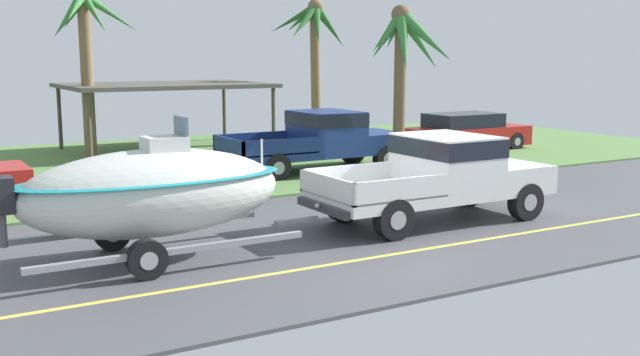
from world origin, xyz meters
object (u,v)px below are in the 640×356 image
object	(u,v)px
parked_pickup_background	(325,138)
carport_awning	(164,87)
pickup_truck_towing	(445,173)
parked_sedan_near	(467,132)
boat_on_trailer	(152,192)
palm_tree_near_right	(85,34)
palm_tree_near_left	(405,51)
palm_tree_mid	(314,36)

from	to	relation	value
parked_pickup_background	carport_awning	distance (m)	7.49
pickup_truck_towing	parked_sedan_near	bearing A→B (deg)	46.61
parked_pickup_background	parked_sedan_near	xyz separation A→B (m)	(6.94, 1.61, -0.35)
boat_on_trailer	parked_sedan_near	world-z (taller)	boat_on_trailer
parked_pickup_background	palm_tree_near_right	distance (m)	8.80
parked_pickup_background	parked_sedan_near	size ratio (longest dim) A/B	1.25
pickup_truck_towing	parked_pickup_background	world-z (taller)	parked_pickup_background
pickup_truck_towing	boat_on_trailer	bearing A→B (deg)	-180.00
pickup_truck_towing	palm_tree_near_left	distance (m)	6.57
parked_sedan_near	palm_tree_mid	xyz separation A→B (m)	(-3.55, 4.97, 3.52)
pickup_truck_towing	parked_sedan_near	xyz separation A→B (m)	(8.15, 8.62, -0.34)
parked_sedan_near	palm_tree_mid	size ratio (longest dim) A/B	0.83
parked_sedan_near	carport_awning	size ratio (longest dim) A/B	0.67
parked_pickup_background	palm_tree_mid	bearing A→B (deg)	62.70
pickup_truck_towing	boat_on_trailer	distance (m)	6.37
parked_sedan_near	palm_tree_near_right	bearing A→B (deg)	159.87
palm_tree_near_left	palm_tree_near_right	xyz separation A→B (m)	(-7.11, 7.84, 0.55)
palm_tree_near_right	parked_sedan_near	bearing A→B (deg)	-20.13
palm_tree_near_right	palm_tree_near_left	bearing A→B (deg)	-47.77
palm_tree_near_left	boat_on_trailer	bearing A→B (deg)	-149.94
palm_tree_near_right	palm_tree_mid	size ratio (longest dim) A/B	1.02
palm_tree_mid	parked_sedan_near	bearing A→B (deg)	-54.44
parked_pickup_background	palm_tree_mid	xyz separation A→B (m)	(3.39, 6.57, 3.17)
parked_sedan_near	palm_tree_near_right	xyz separation A→B (m)	(-12.41, 4.55, 3.46)
pickup_truck_towing	parked_pickup_background	xyz separation A→B (m)	(1.21, 7.02, 0.01)
boat_on_trailer	palm_tree_mid	size ratio (longest dim) A/B	1.03
pickup_truck_towing	carport_awning	distance (m)	14.05
carport_awning	parked_pickup_background	bearing A→B (deg)	-69.45
pickup_truck_towing	carport_awning	xyz separation A→B (m)	(-1.38, 13.92, 1.33)
parked_pickup_background	palm_tree_near_left	distance (m)	3.48
boat_on_trailer	palm_tree_near_left	xyz separation A→B (m)	(9.22, 5.34, 2.39)
boat_on_trailer	palm_tree_near_right	size ratio (longest dim) A/B	1.02
carport_awning	parked_sedan_near	bearing A→B (deg)	-29.07
boat_on_trailer	carport_awning	size ratio (longest dim) A/B	0.83
parked_pickup_background	palm_tree_mid	world-z (taller)	palm_tree_mid
pickup_truck_towing	palm_tree_mid	world-z (taller)	palm_tree_mid
pickup_truck_towing	parked_pickup_background	size ratio (longest dim) A/B	0.94
boat_on_trailer	parked_pickup_background	bearing A→B (deg)	42.83
parked_sedan_near	carport_awning	xyz separation A→B (m)	(-9.53, 5.30, 1.67)
pickup_truck_towing	palm_tree_near_left	xyz separation A→B (m)	(2.86, 5.34, 2.57)
boat_on_trailer	palm_tree_mid	xyz separation A→B (m)	(10.96, 13.59, 3.00)
carport_awning	palm_tree_mid	size ratio (longest dim) A/B	1.24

